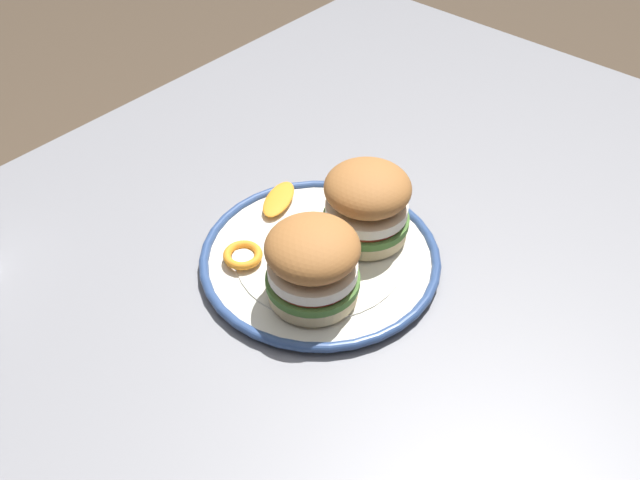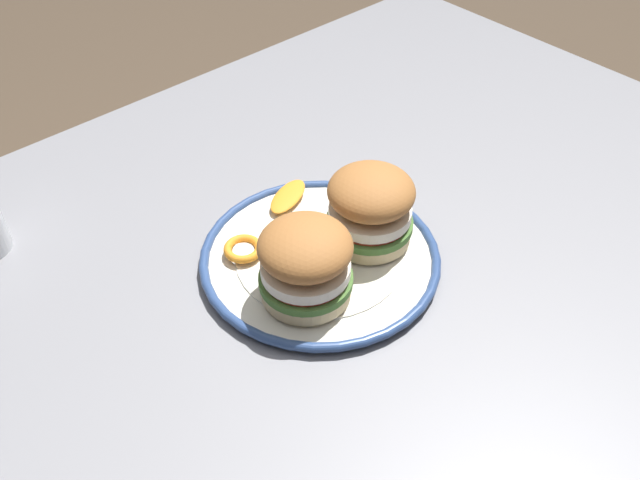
# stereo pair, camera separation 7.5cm
# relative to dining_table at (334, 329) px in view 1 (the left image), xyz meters

# --- Properties ---
(dining_table) EXTENTS (1.48, 1.07, 0.70)m
(dining_table) POSITION_rel_dining_table_xyz_m (0.00, 0.00, 0.00)
(dining_table) COLOR gray
(dining_table) RESTS_ON ground
(dinner_plate) EXTENTS (0.30, 0.30, 0.02)m
(dinner_plate) POSITION_rel_dining_table_xyz_m (0.02, 0.04, 0.08)
(dinner_plate) COLOR silver
(dinner_plate) RESTS_ON dining_table
(sandwich_half_left) EXTENTS (0.12, 0.12, 0.10)m
(sandwich_half_left) POSITION_rel_dining_table_xyz_m (0.09, 0.03, 0.14)
(sandwich_half_left) COLOR beige
(sandwich_half_left) RESTS_ON dinner_plate
(sandwich_half_right) EXTENTS (0.13, 0.13, 0.10)m
(sandwich_half_right) POSITION_rel_dining_table_xyz_m (-0.03, 0.01, 0.14)
(sandwich_half_right) COLOR beige
(sandwich_half_right) RESTS_ON dinner_plate
(orange_peel_curled) EXTENTS (0.07, 0.07, 0.01)m
(orange_peel_curled) POSITION_rel_dining_table_xyz_m (-0.05, 0.11, 0.10)
(orange_peel_curled) COLOR orange
(orange_peel_curled) RESTS_ON dinner_plate
(orange_peel_strip_long) EXTENTS (0.09, 0.06, 0.01)m
(orange_peel_strip_long) POSITION_rel_dining_table_xyz_m (0.06, 0.15, 0.10)
(orange_peel_strip_long) COLOR orange
(orange_peel_strip_long) RESTS_ON dinner_plate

